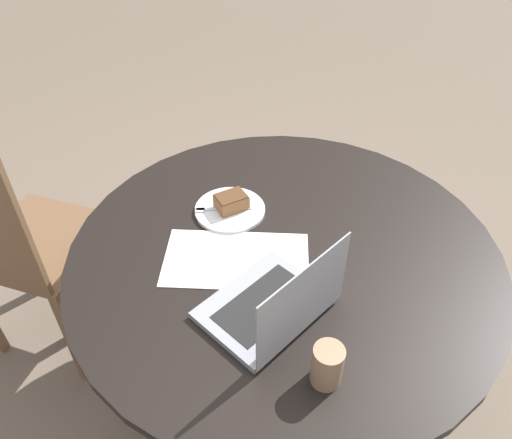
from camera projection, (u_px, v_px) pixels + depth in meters
ground_plane at (277, 383)px, 1.87m from camera, size 12.00×12.00×0.00m
dining_table at (283, 283)px, 1.50m from camera, size 1.22×1.22×0.70m
chair at (23, 247)px, 1.68m from camera, size 0.53×0.53×1.01m
paper_document at (236, 259)px, 1.38m from camera, size 0.46×0.40×0.00m
plate at (230, 210)px, 1.53m from camera, size 0.22×0.22×0.01m
cake_slice at (231, 202)px, 1.51m from camera, size 0.10×0.11×0.05m
fork at (218, 209)px, 1.52m from camera, size 0.15×0.12×0.00m
coffee_glass at (327, 365)px, 1.07m from camera, size 0.07×0.07×0.11m
laptop at (274, 305)px, 1.20m from camera, size 0.28×0.33×0.24m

